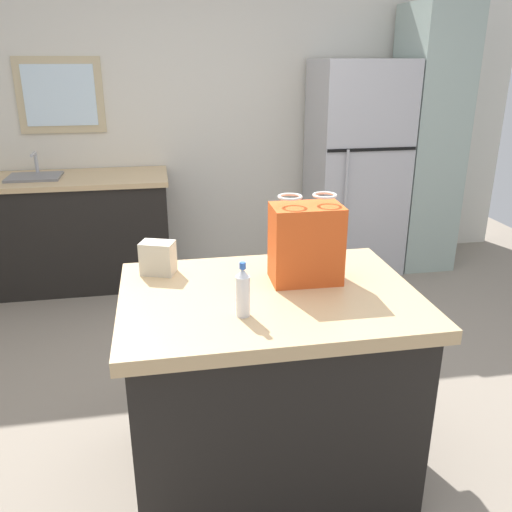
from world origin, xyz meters
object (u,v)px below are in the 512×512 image
Objects in this scene: small_box at (158,258)px; bottle at (243,292)px; kitchen_island at (268,384)px; refrigerator at (355,168)px; shopping_bag at (306,243)px; tall_cabinet at (426,141)px.

small_box is 0.69× the size of bottle.
small_box is at bearing 122.43° from bottle.
small_box is at bearing 146.55° from kitchen_island.
bottle is (-1.41, -2.62, 0.09)m from refrigerator.
shopping_bag is at bearing 29.19° from kitchen_island.
small_box is (-1.71, -2.14, 0.07)m from refrigerator.
shopping_bag is at bearing -115.05° from refrigerator.
shopping_bag is (0.18, 0.10, 0.61)m from kitchen_island.
refrigerator is at bearing 64.95° from shopping_bag.
kitchen_island is 0.64m from shopping_bag.
refrigerator is 0.67m from tall_cabinet.
tall_cabinet is (0.63, 0.00, 0.21)m from refrigerator.
tall_cabinet is 3.32m from bottle.
refrigerator reaches higher than small_box.
kitchen_island is 3.20× the size of shopping_bag.
refrigerator reaches higher than bottle.
tall_cabinet reaches higher than kitchen_island.
small_box is at bearing 162.70° from shopping_bag.
bottle is at bearing -126.46° from kitchen_island.
bottle reaches higher than small_box.
small_box is at bearing -128.64° from refrigerator.
refrigerator reaches higher than shopping_bag.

